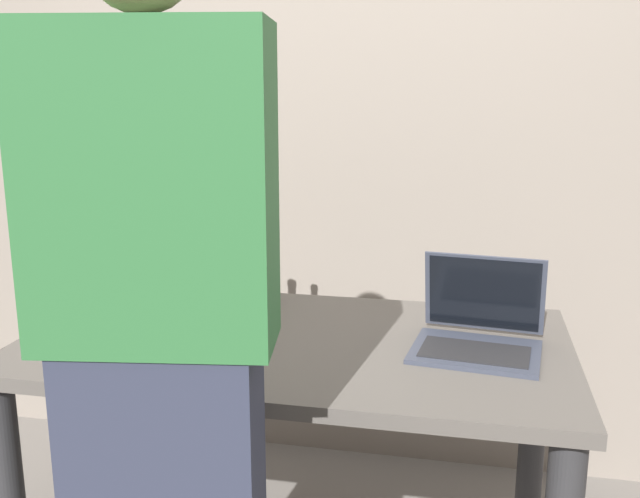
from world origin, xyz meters
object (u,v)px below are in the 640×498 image
(laptop, at_px, (479,329))
(person_figure, at_px, (161,379))
(beer_bottle_amber, at_px, (230,279))
(beer_bottle_green, at_px, (230,262))
(beer_bottle_brown, at_px, (261,267))
(beer_bottle_dark, at_px, (185,265))

(laptop, bearing_deg, person_figure, -130.36)
(laptop, bearing_deg, beer_bottle_amber, 170.65)
(beer_bottle_green, relative_size, beer_bottle_brown, 1.12)
(laptop, relative_size, beer_bottle_brown, 1.23)
(laptop, relative_size, beer_bottle_green, 1.10)
(beer_bottle_amber, relative_size, person_figure, 0.17)
(beer_bottle_green, xyz_separation_m, beer_bottle_dark, (-0.15, -0.02, -0.01))
(beer_bottle_amber, distance_m, beer_bottle_brown, 0.17)
(laptop, bearing_deg, beer_bottle_brown, 157.04)
(beer_bottle_green, distance_m, person_figure, 0.95)
(beer_bottle_green, relative_size, beer_bottle_dark, 1.07)
(beer_bottle_dark, relative_size, person_figure, 0.17)
(beer_bottle_green, bearing_deg, laptop, -18.52)
(beer_bottle_green, distance_m, beer_bottle_dark, 0.15)
(laptop, relative_size, beer_bottle_dark, 1.17)
(laptop, relative_size, beer_bottle_amber, 1.17)
(laptop, xyz_separation_m, person_figure, (-0.57, -0.68, 0.09))
(beer_bottle_brown, bearing_deg, person_figure, -84.29)
(beer_bottle_amber, distance_m, person_figure, 0.81)
(laptop, height_order, person_figure, person_figure)
(laptop, height_order, beer_bottle_dark, beer_bottle_dark)
(beer_bottle_green, height_order, person_figure, person_figure)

